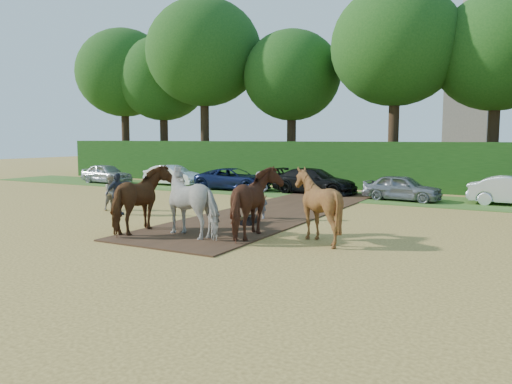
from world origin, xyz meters
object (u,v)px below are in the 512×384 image
Objects in this scene: parked_cars at (320,183)px; spectator_near at (112,192)px; spectator_far at (117,194)px; plough_team at (228,202)px; church at (470,52)px.

spectator_near is at bearing -120.27° from parked_cars.
spectator_far is 0.23× the size of plough_team.
church is (8.04, 52.07, 12.84)m from spectator_far.
spectator_far is 0.05× the size of parked_cars.
spectator_near is 0.90× the size of spectator_far.
plough_team reaches higher than parked_cars.
spectator_near reaches higher than parked_cars.
plough_team is 0.28× the size of church.
church is at bearing 2.10° from spectator_near.
plough_team is 55.28m from church.
church is (9.26, 51.15, 12.93)m from spectator_near.
parked_cars is at bearing 98.12° from plough_team.
spectator_near is at bearing 66.63° from spectator_far.
spectator_near is 0.21× the size of plough_team.
plough_team is at bearing -91.08° from spectator_far.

